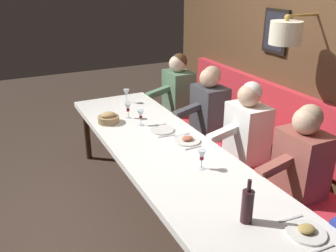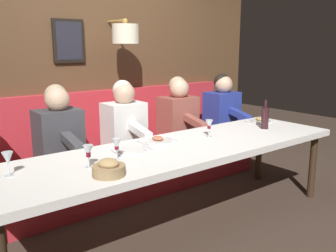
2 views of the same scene
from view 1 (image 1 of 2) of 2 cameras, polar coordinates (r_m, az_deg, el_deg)
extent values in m
plane|color=#423328|center=(3.63, -0.19, -14.07)|extent=(12.00, 12.00, 0.00)
cube|color=white|center=(3.26, -0.20, -4.02)|extent=(0.90, 3.27, 0.06)
cylinder|color=#352416|center=(4.63, -12.54, -1.19)|extent=(0.07, 0.07, 0.68)
cylinder|color=#352416|center=(4.82, -4.49, 0.28)|extent=(0.07, 0.07, 0.68)
cube|color=red|center=(3.92, 11.69, -7.68)|extent=(0.52, 3.47, 0.45)
cube|color=brown|center=(3.87, 20.24, 10.54)|extent=(0.10, 4.67, 2.90)
cube|color=red|center=(3.99, 18.03, 0.93)|extent=(0.10, 3.47, 0.64)
cube|color=black|center=(4.03, 16.53, 14.01)|extent=(0.04, 0.34, 0.45)
cube|color=#23232D|center=(4.01, 16.32, 14.01)|extent=(0.01, 0.28, 0.39)
cylinder|color=#A37F38|center=(3.54, 20.36, 15.95)|extent=(0.35, 0.02, 0.02)
cylinder|color=beige|center=(3.44, 17.94, 13.71)|extent=(0.28, 0.28, 0.20)
sphere|color=#A37F38|center=(3.42, 18.21, 15.85)|extent=(0.06, 0.06, 0.06)
cube|color=#934C42|center=(3.22, 20.19, -5.49)|extent=(0.30, 0.40, 0.56)
sphere|color=#D1A889|center=(3.05, 20.87, 0.72)|extent=(0.22, 0.22, 0.22)
sphere|color=tan|center=(3.06, 21.34, 1.34)|extent=(0.20, 0.20, 0.20)
cube|color=#934C42|center=(3.01, 16.40, -6.11)|extent=(0.33, 0.09, 0.14)
cube|color=white|center=(3.69, 12.29, -0.88)|extent=(0.30, 0.40, 0.56)
sphere|color=#D1A889|center=(3.55, 12.54, 4.68)|extent=(0.22, 0.22, 0.22)
sphere|color=silver|center=(3.56, 12.96, 5.21)|extent=(0.20, 0.20, 0.20)
cube|color=white|center=(3.51, 8.61, -1.13)|extent=(0.33, 0.09, 0.14)
cube|color=#3D3D42|center=(4.21, 6.50, 2.52)|extent=(0.30, 0.40, 0.56)
sphere|color=#D1A889|center=(4.09, 6.50, 7.46)|extent=(0.22, 0.22, 0.22)
sphere|color=tan|center=(4.10, 6.88, 7.92)|extent=(0.20, 0.20, 0.20)
cube|color=#3D3D42|center=(4.06, 3.07, 2.43)|extent=(0.33, 0.09, 0.14)
cube|color=#567A5B|center=(4.84, 1.64, 5.35)|extent=(0.30, 0.40, 0.56)
sphere|color=beige|center=(4.73, 1.47, 9.70)|extent=(0.22, 0.22, 0.22)
sphere|color=#4C331E|center=(4.74, 1.80, 10.10)|extent=(0.20, 0.20, 0.20)
cube|color=#567A5B|center=(4.71, -1.49, 5.34)|extent=(0.33, 0.09, 0.14)
cylinder|color=silver|center=(3.38, 3.04, -2.32)|extent=(0.24, 0.24, 0.01)
ellipsoid|color=#B76647|center=(3.37, 3.05, -1.93)|extent=(0.11, 0.09, 0.04)
cube|color=silver|center=(3.26, 3.97, -3.41)|extent=(0.17, 0.02, 0.01)
cube|color=silver|center=(3.50, 2.17, -1.41)|extent=(0.18, 0.03, 0.01)
cylinder|color=silver|center=(3.60, -0.95, -0.62)|extent=(0.24, 0.24, 0.01)
cube|color=silver|center=(3.48, -0.22, -1.58)|extent=(0.17, 0.04, 0.01)
cube|color=silver|center=(3.73, -1.63, 0.18)|extent=(0.18, 0.04, 0.01)
cylinder|color=silver|center=(2.42, 20.78, -15.29)|extent=(0.24, 0.24, 0.01)
ellipsoid|color=#AD8E4C|center=(2.40, 20.86, -14.81)|extent=(0.11, 0.09, 0.04)
cube|color=silver|center=(2.34, 23.04, -17.29)|extent=(0.17, 0.02, 0.01)
cube|color=silver|center=(2.51, 18.68, -13.53)|extent=(0.18, 0.03, 0.01)
cylinder|color=silver|center=(3.95, -6.22, 1.29)|extent=(0.06, 0.06, 0.00)
cylinder|color=silver|center=(3.93, -6.24, 1.83)|extent=(0.01, 0.01, 0.07)
cone|color=silver|center=(3.91, -6.29, 2.93)|extent=(0.07, 0.07, 0.08)
cylinder|color=maroon|center=(3.91, -6.27, 2.58)|extent=(0.03, 0.03, 0.03)
cylinder|color=silver|center=(4.43, -6.46, 3.72)|extent=(0.06, 0.06, 0.00)
cylinder|color=silver|center=(4.42, -6.48, 4.20)|extent=(0.01, 0.01, 0.07)
cone|color=silver|center=(4.40, -6.53, 5.19)|extent=(0.07, 0.07, 0.08)
cylinder|color=silver|center=(3.74, -4.30, 0.13)|extent=(0.06, 0.06, 0.00)
cylinder|color=silver|center=(3.73, -4.32, 0.70)|extent=(0.01, 0.01, 0.07)
cone|color=silver|center=(3.70, -4.35, 1.84)|extent=(0.07, 0.07, 0.08)
cylinder|color=maroon|center=(3.71, -4.34, 1.39)|extent=(0.03, 0.03, 0.02)
cylinder|color=silver|center=(2.94, 5.23, -6.59)|extent=(0.06, 0.06, 0.00)
cylinder|color=silver|center=(2.92, 5.26, -5.91)|extent=(0.01, 0.01, 0.07)
cone|color=silver|center=(2.88, 5.31, -4.52)|extent=(0.07, 0.07, 0.08)
cylinder|color=maroon|center=(2.90, 5.29, -5.03)|extent=(0.03, 0.03, 0.03)
cylinder|color=#33191E|center=(2.35, 12.29, -12.22)|extent=(0.08, 0.08, 0.22)
cylinder|color=#33191E|center=(2.27, 12.61, -9.11)|extent=(0.03, 0.03, 0.08)
cylinder|color=#9E7F56|center=(3.84, -9.28, 1.03)|extent=(0.22, 0.22, 0.07)
ellipsoid|color=tan|center=(3.82, -9.33, 1.73)|extent=(0.15, 0.13, 0.06)
camera|label=2|loc=(4.70, -39.74, 10.27)|focal=39.44mm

